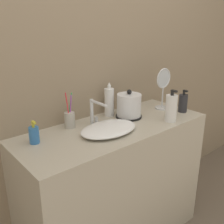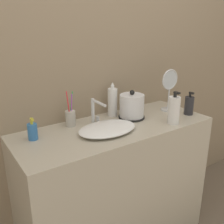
# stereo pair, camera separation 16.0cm
# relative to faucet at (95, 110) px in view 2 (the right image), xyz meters

# --- Properties ---
(wall_back) EXTENTS (6.00, 0.04, 2.60)m
(wall_back) POSITION_rel_faucet_xyz_m (0.09, 0.17, 0.31)
(wall_back) COLOR gray
(wall_back) RESTS_ON ground_plane
(vanity_counter) EXTENTS (1.27, 0.50, 0.90)m
(vanity_counter) POSITION_rel_faucet_xyz_m (0.09, -0.10, -0.55)
(vanity_counter) COLOR #B7AD99
(vanity_counter) RESTS_ON ground_plane
(sink_basin) EXTENTS (0.37, 0.25, 0.04)m
(sink_basin) POSITION_rel_faucet_xyz_m (-0.01, -0.14, -0.08)
(sink_basin) COLOR white
(sink_basin) RESTS_ON vanity_counter
(faucet) EXTENTS (0.06, 0.16, 0.17)m
(faucet) POSITION_rel_faucet_xyz_m (0.00, 0.00, 0.00)
(faucet) COLOR silver
(faucet) RESTS_ON vanity_counter
(electric_kettle) EXTENTS (0.18, 0.18, 0.20)m
(electric_kettle) POSITION_rel_faucet_xyz_m (0.26, -0.04, -0.02)
(electric_kettle) COLOR black
(electric_kettle) RESTS_ON vanity_counter
(toothbrush_cup) EXTENTS (0.06, 0.06, 0.23)m
(toothbrush_cup) POSITION_rel_faucet_xyz_m (-0.14, 0.07, -0.04)
(toothbrush_cup) COLOR #B7B2A8
(toothbrush_cup) RESTS_ON vanity_counter
(lotion_bottle) EXTENTS (0.08, 0.08, 0.21)m
(lotion_bottle) POSITION_rel_faucet_xyz_m (0.42, -0.27, -0.01)
(lotion_bottle) COLOR white
(lotion_bottle) RESTS_ON vanity_counter
(shampoo_bottle) EXTENTS (0.05, 0.05, 0.13)m
(shampoo_bottle) POSITION_rel_faucet_xyz_m (-0.41, 0.00, -0.05)
(shampoo_bottle) COLOR #3370B7
(shampoo_bottle) RESTS_ON vanity_counter
(mouthwash_bottle) EXTENTS (0.07, 0.07, 0.24)m
(mouthwash_bottle) POSITION_rel_faucet_xyz_m (0.18, 0.08, 0.00)
(mouthwash_bottle) COLOR white
(mouthwash_bottle) RESTS_ON vanity_counter
(hand_cream_bottle) EXTENTS (0.06, 0.06, 0.16)m
(hand_cream_bottle) POSITION_rel_faucet_xyz_m (0.64, -0.21, -0.03)
(hand_cream_bottle) COLOR #28282D
(hand_cream_bottle) RESTS_ON vanity_counter
(vanity_mirror) EXTENTS (0.15, 0.10, 0.31)m
(vanity_mirror) POSITION_rel_faucet_xyz_m (0.59, -0.06, 0.08)
(vanity_mirror) COLOR silver
(vanity_mirror) RESTS_ON vanity_counter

